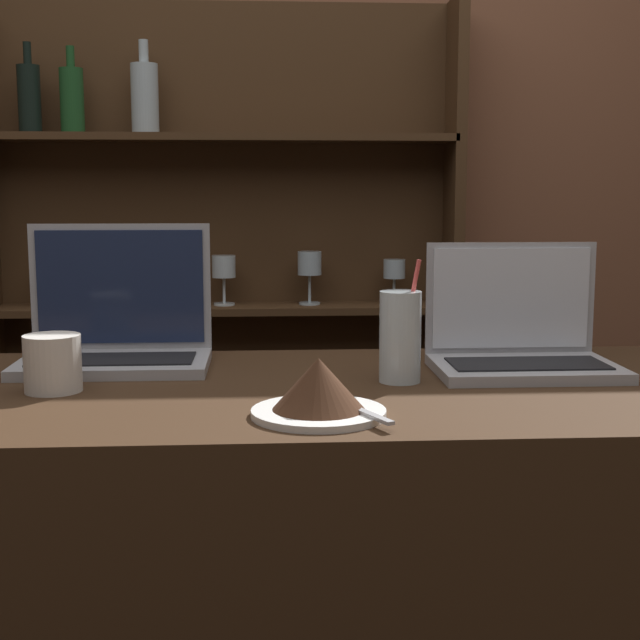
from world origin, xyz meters
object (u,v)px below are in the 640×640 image
laptop_near (117,332)px  water_glass (400,337)px  laptop_far (520,342)px  cake_plate (319,390)px  coffee_cup (53,363)px

laptop_near → water_glass: (0.48, -0.17, 0.02)m
laptop_near → laptop_far: bearing=-7.2°
laptop_near → cake_plate: 0.51m
water_glass → coffee_cup: bearing=-176.2°
cake_plate → coffee_cup: 0.43m
laptop_near → water_glass: bearing=-19.9°
laptop_far → water_glass: size_ratio=1.54×
laptop_near → coffee_cup: laptop_near is taller
laptop_far → coffee_cup: bearing=-171.0°
laptop_near → coffee_cup: 0.22m
cake_plate → coffee_cup: bearing=155.7°
laptop_near → cake_plate: (0.33, -0.39, -0.02)m
laptop_near → water_glass: size_ratio=1.64×
laptop_near → coffee_cup: bearing=-107.1°
laptop_far → cake_plate: bearing=-140.6°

